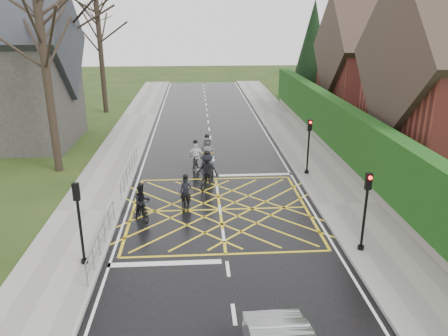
{
  "coord_description": "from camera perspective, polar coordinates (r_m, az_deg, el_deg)",
  "views": [
    {
      "loc": [
        -1.01,
        -18.37,
        8.54
      ],
      "look_at": [
        0.33,
        2.1,
        1.3
      ],
      "focal_mm": 35.0,
      "sensor_mm": 36.0,
      "label": 1
    }
  ],
  "objects": [
    {
      "name": "sidewalk_left",
      "position": [
        20.84,
        -17.32,
        -5.48
      ],
      "size": [
        3.0,
        80.0,
        0.15
      ],
      "primitive_type": "cube",
      "color": "gray",
      "rests_on": "ground"
    },
    {
      "name": "traffic_light_sw",
      "position": [
        16.02,
        -18.27,
        -7.05
      ],
      "size": [
        0.24,
        0.31,
        3.21
      ],
      "color": "black",
      "rests_on": "ground"
    },
    {
      "name": "stone_wall",
      "position": [
        27.16,
        15.27,
        1.18
      ],
      "size": [
        0.5,
        38.0,
        0.7
      ],
      "primitive_type": "cube",
      "color": "slate",
      "rests_on": "ground"
    },
    {
      "name": "conifer",
      "position": [
        46.04,
        11.46,
        14.65
      ],
      "size": [
        4.6,
        4.6,
        10.0
      ],
      "color": "black",
      "rests_on": "ground"
    },
    {
      "name": "tree_mid",
      "position": [
        33.6,
        -20.34,
        18.47
      ],
      "size": [
        10.08,
        10.08,
        12.48
      ],
      "color": "black",
      "rests_on": "ground"
    },
    {
      "name": "ground",
      "position": [
        20.29,
        -0.54,
        -5.46
      ],
      "size": [
        120.0,
        120.0,
        0.0
      ],
      "primitive_type": "plane",
      "color": "black",
      "rests_on": "ground"
    },
    {
      "name": "cyclist_mid",
      "position": [
        22.68,
        -2.19,
        -0.75
      ],
      "size": [
        1.33,
        2.14,
        1.97
      ],
      "rotation": [
        0.0,
        0.0,
        -0.33
      ],
      "color": "black",
      "rests_on": "ground"
    },
    {
      "name": "traffic_light_ne",
      "position": [
        24.37,
        10.96,
        2.68
      ],
      "size": [
        0.24,
        0.31,
        3.21
      ],
      "rotation": [
        0.0,
        0.0,
        3.14
      ],
      "color": "black",
      "rests_on": "ground"
    },
    {
      "name": "sidewalk_right",
      "position": [
        21.41,
        15.77,
        -4.63
      ],
      "size": [
        3.0,
        80.0,
        0.15
      ],
      "primitive_type": "cube",
      "color": "gray",
      "rests_on": "ground"
    },
    {
      "name": "railing_north",
      "position": [
        23.96,
        -12.26,
        0.1
      ],
      "size": [
        0.05,
        6.04,
        1.03
      ],
      "color": "slate",
      "rests_on": "ground"
    },
    {
      "name": "cyclist_back",
      "position": [
        19.55,
        -10.66,
        -4.8
      ],
      "size": [
        1.12,
        1.7,
        1.66
      ],
      "rotation": [
        0.0,
        0.0,
        0.43
      ],
      "color": "black",
      "rests_on": "ground"
    },
    {
      "name": "church",
      "position": [
        33.05,
        -26.52,
        11.18
      ],
      "size": [
        8.8,
        7.8,
        11.0
      ],
      "color": "#2D2B28",
      "rests_on": "ground"
    },
    {
      "name": "railing_south",
      "position": [
        17.17,
        -15.71,
        -8.23
      ],
      "size": [
        0.05,
        5.04,
        1.03
      ],
      "color": "slate",
      "rests_on": "ground"
    },
    {
      "name": "tree_far",
      "position": [
        41.24,
        -16.03,
        16.85
      ],
      "size": [
        8.4,
        8.4,
        10.4
      ],
      "color": "black",
      "rests_on": "ground"
    },
    {
      "name": "house_far",
      "position": [
        39.86,
        20.06,
        12.28
      ],
      "size": [
        9.8,
        8.8,
        10.3
      ],
      "color": "maroon",
      "rests_on": "ground"
    },
    {
      "name": "hedge",
      "position": [
        26.69,
        15.6,
        4.75
      ],
      "size": [
        0.9,
        38.0,
        2.8
      ],
      "primitive_type": "cube",
      "color": "black",
      "rests_on": "stone_wall"
    },
    {
      "name": "cyclist_lead",
      "position": [
        25.58,
        -2.19,
        1.58
      ],
      "size": [
        0.92,
        2.09,
        2.01
      ],
      "rotation": [
        0.0,
        0.0,
        0.03
      ],
      "color": "orange",
      "rests_on": "ground"
    },
    {
      "name": "cyclist_rear",
      "position": [
        20.35,
        -4.99,
        -3.81
      ],
      "size": [
        0.82,
        1.75,
        1.64
      ],
      "rotation": [
        0.0,
        0.0,
        -0.14
      ],
      "color": "black",
      "rests_on": "ground"
    },
    {
      "name": "tree_near",
      "position": [
        25.66,
        -22.88,
        16.6
      ],
      "size": [
        9.24,
        9.24,
        11.44
      ],
      "color": "black",
      "rests_on": "ground"
    },
    {
      "name": "traffic_light_se",
      "position": [
        16.89,
        17.92,
        -5.6
      ],
      "size": [
        0.24,
        0.31,
        3.21
      ],
      "rotation": [
        0.0,
        0.0,
        3.14
      ],
      "color": "black",
      "rests_on": "ground"
    },
    {
      "name": "cyclist_front",
      "position": [
        25.03,
        -3.7,
        1.1
      ],
      "size": [
        1.05,
        1.91,
        1.85
      ],
      "rotation": [
        0.0,
        0.0,
        -0.19
      ],
      "color": "black",
      "rests_on": "ground"
    },
    {
      "name": "road",
      "position": [
        20.28,
        -0.54,
        -5.44
      ],
      "size": [
        9.0,
        80.0,
        0.01
      ],
      "primitive_type": "cube",
      "color": "black",
      "rests_on": "ground"
    }
  ]
}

